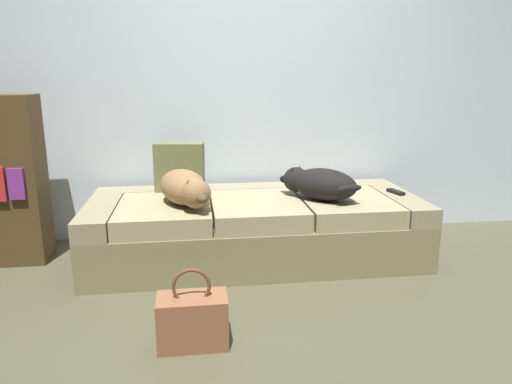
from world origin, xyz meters
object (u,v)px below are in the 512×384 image
Objects in this scene: handbag at (193,320)px; dog_tan at (186,188)px; couch at (255,228)px; throw_pillow at (179,167)px; tv_remote at (396,192)px; dog_dark at (319,183)px.

dog_tan is at bearing 91.45° from handbag.
couch is 0.68m from throw_pillow.
dog_tan is at bearing 169.51° from tv_remote.
dog_dark is 0.98m from throw_pillow.
dog_dark is 1.37× the size of handbag.
dog_dark is at bearing 172.70° from tv_remote.
dog_dark reaches higher than couch.
tv_remote is (1.43, 0.10, -0.10)m from dog_tan.
throw_pillow is at bearing 154.77° from tv_remote.
throw_pillow reaches higher than dog_tan.
throw_pillow reaches higher than tv_remote.
dog_tan is at bearing -178.03° from dog_dark.
handbag is (-0.84, -0.95, -0.40)m from dog_dark.
couch is 1.13m from handbag.
throw_pillow is (-1.48, 0.28, 0.16)m from tv_remote.
handbag is (-1.41, -1.02, -0.31)m from tv_remote.
dog_dark is 1.53× the size of throw_pillow.
handbag is (0.02, -0.92, -0.41)m from dog_tan.
couch is at bearing 15.32° from dog_tan.
dog_dark is (0.41, -0.09, 0.32)m from couch.
throw_pillow is at bearing 93.01° from handbag.
tv_remote is at bearing 7.27° from dog_dark.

